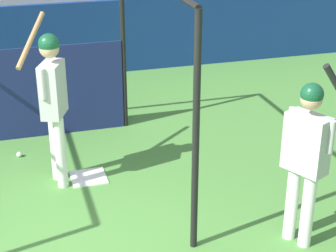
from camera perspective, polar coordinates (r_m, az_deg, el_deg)
name	(u,v)px	position (r m, az deg, el deg)	size (l,w,h in m)	color
outfield_wall	(21,44)	(10.79, -14.74, 8.09)	(24.00, 0.12, 1.41)	navy
batting_cage	(2,79)	(7.63, -16.48, 4.65)	(3.53, 3.31, 2.50)	black
home_plate	(89,177)	(7.24, -8.07, -5.18)	(0.44, 0.44, 0.02)	white
player_batter	(53,95)	(6.74, -11.63, 3.14)	(0.58, 0.91, 2.02)	white
player_waiting	(307,151)	(5.64, 13.93, -2.44)	(0.62, 0.63, 2.05)	white
baseball	(19,154)	(7.94, -14.88, -2.81)	(0.07, 0.07, 0.07)	white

